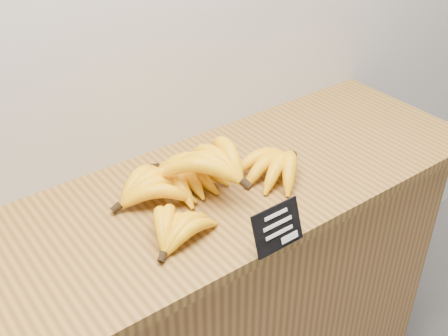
# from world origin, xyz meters

# --- Properties ---
(counter) EXTENTS (1.36, 0.50, 0.90)m
(counter) POSITION_xyz_m (0.14, 2.75, 0.45)
(counter) COLOR olive
(counter) RESTS_ON ground
(counter_top) EXTENTS (1.58, 0.54, 0.03)m
(counter_top) POSITION_xyz_m (0.14, 2.75, 0.92)
(counter_top) COLOR olive
(counter_top) RESTS_ON counter
(chalkboard_sign) EXTENTS (0.13, 0.04, 0.10)m
(chalkboard_sign) POSITION_xyz_m (0.13, 2.49, 0.98)
(chalkboard_sign) COLOR black
(chalkboard_sign) RESTS_ON counter_top
(banana_pile) EXTENTS (0.54, 0.34, 0.13)m
(banana_pile) POSITION_xyz_m (0.12, 2.75, 0.98)
(banana_pile) COLOR #FEBD0A
(banana_pile) RESTS_ON counter_top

